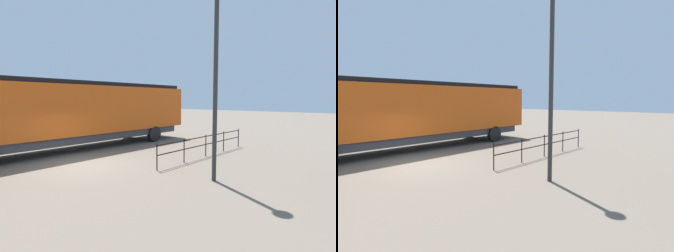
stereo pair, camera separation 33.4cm
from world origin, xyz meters
TOP-DOWN VIEW (x-y plane):
  - ground_plane at (0.00, 0.00)m, footprint 120.00×120.00m
  - locomotive at (-3.98, 2.42)m, footprint 3.14×16.04m
  - lamp_post at (5.47, 1.93)m, footprint 0.50×0.50m
  - platform_fence at (2.92, 5.28)m, footprint 0.05×7.46m

SIDE VIEW (x-z plane):
  - ground_plane at x=0.00m, z-range 0.00..0.00m
  - platform_fence at x=2.92m, z-range 0.17..1.32m
  - locomotive at x=-3.98m, z-range 0.25..4.28m
  - lamp_post at x=5.47m, z-range 1.29..8.63m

